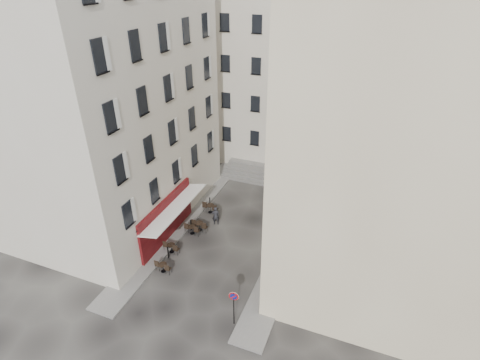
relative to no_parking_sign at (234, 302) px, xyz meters
The scene contains 18 objects.
ground 5.96m from the no_parking_sign, 125.65° to the left, with size 90.00×90.00×0.00m, color black.
sidewalk_left 11.76m from the no_parking_sign, 132.19° to the left, with size 2.00×22.00×0.12m, color slate.
sidewalk_right 7.90m from the no_parking_sign, 81.13° to the left, with size 2.00×18.00×0.12m, color slate.
building_left 17.92m from the no_parking_sign, 151.12° to the left, with size 12.20×16.20×20.60m.
building_right 13.19m from the no_parking_sign, 48.47° to the left, with size 12.20×14.20×18.60m.
building_back 25.16m from the no_parking_sign, 100.35° to the left, with size 18.20×10.20×18.60m.
cafe_storefront 9.47m from the no_parking_sign, 143.63° to the left, with size 1.74×7.30×3.50m.
stone_steps 17.56m from the no_parking_sign, 100.90° to the left, with size 9.00×3.15×0.80m.
bollard_near 7.60m from the no_parking_sign, 151.13° to the left, with size 0.12×0.12×0.98m.
bollard_mid 9.76m from the no_parking_sign, 132.67° to the left, with size 0.12×0.12×0.98m.
bollard_far 12.55m from the no_parking_sign, 121.72° to the left, with size 0.12×0.12×0.98m.
no_parking_sign is the anchor object (origin of this frame).
bistro_table_a 6.67m from the no_parking_sign, 159.89° to the left, with size 1.21×0.57×0.85m.
bistro_table_b 7.97m from the no_parking_sign, 147.60° to the left, with size 1.26×0.59×0.89m.
bistro_table_c 9.25m from the no_parking_sign, 132.93° to the left, with size 1.28×0.60×0.90m.
bistro_table_d 9.47m from the no_parking_sign, 128.81° to the left, with size 1.32×0.62×0.93m.
bistro_table_e 11.69m from the no_parking_sign, 121.97° to the left, with size 1.38×0.64×0.97m.
pedestrian 9.97m from the no_parking_sign, 120.61° to the left, with size 0.60×0.39×1.64m, color #232328.
Camera 1 is at (9.05, -18.36, 18.30)m, focal length 28.00 mm.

